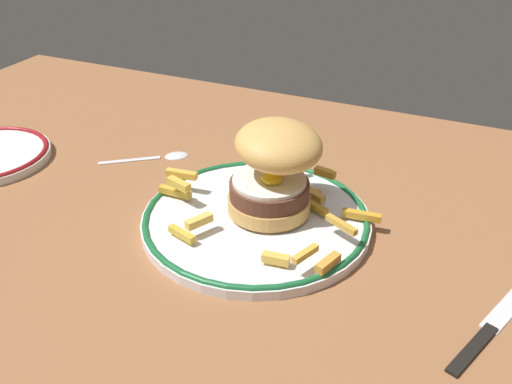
# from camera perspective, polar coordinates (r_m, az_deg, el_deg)

# --- Properties ---
(ground_plane) EXTENTS (1.34, 0.89, 0.04)m
(ground_plane) POSITION_cam_1_polar(r_m,az_deg,el_deg) (0.70, -5.05, -4.53)
(ground_plane) COLOR #8F5B38
(dinner_plate) EXTENTS (0.28, 0.28, 0.02)m
(dinner_plate) POSITION_cam_1_polar(r_m,az_deg,el_deg) (0.68, 0.00, -2.71)
(dinner_plate) COLOR silver
(dinner_plate) RESTS_ON ground_plane
(burger) EXTENTS (0.15, 0.14, 0.11)m
(burger) POSITION_cam_1_polar(r_m,az_deg,el_deg) (0.66, 1.90, 2.53)
(burger) COLOR tan
(burger) RESTS_ON dinner_plate
(fries_pile) EXTENTS (0.28, 0.21, 0.03)m
(fries_pile) POSITION_cam_1_polar(r_m,az_deg,el_deg) (0.67, 1.20, -1.56)
(fries_pile) COLOR gold
(fries_pile) RESTS_ON dinner_plate
(knife) EXTENTS (0.08, 0.17, 0.01)m
(knife) POSITION_cam_1_polar(r_m,az_deg,el_deg) (0.59, 22.86, -12.78)
(knife) COLOR black
(knife) RESTS_ON ground_plane
(spoon) EXTENTS (0.12, 0.09, 0.01)m
(spoon) POSITION_cam_1_polar(r_m,az_deg,el_deg) (0.85, -9.15, 3.75)
(spoon) COLOR silver
(spoon) RESTS_ON ground_plane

